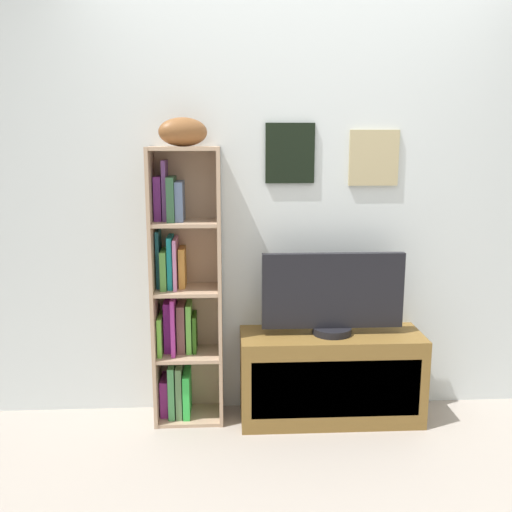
% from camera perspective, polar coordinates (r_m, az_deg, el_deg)
% --- Properties ---
extents(back_wall, '(4.80, 0.08, 2.58)m').
position_cam_1_polar(back_wall, '(3.32, 4.24, 6.25)').
color(back_wall, silver).
rests_on(back_wall, ground).
extents(bookshelf, '(0.39, 0.27, 1.56)m').
position_cam_1_polar(bookshelf, '(3.27, -7.49, -4.04)').
color(bookshelf, tan).
rests_on(bookshelf, ground).
extents(football, '(0.32, 0.28, 0.15)m').
position_cam_1_polar(football, '(3.12, -7.27, 12.17)').
color(football, brown).
rests_on(football, bookshelf).
extents(tv_stand, '(1.04, 0.36, 0.51)m').
position_cam_1_polar(tv_stand, '(3.39, 7.45, -11.81)').
color(tv_stand, brown).
rests_on(tv_stand, ground).
extents(television, '(0.80, 0.22, 0.47)m').
position_cam_1_polar(television, '(3.23, 7.67, -3.82)').
color(television, black).
rests_on(television, tv_stand).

